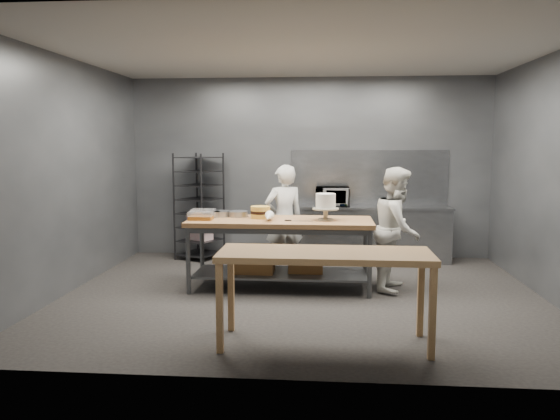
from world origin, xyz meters
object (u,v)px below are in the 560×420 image
object	(u,v)px
speed_rack	(199,207)
layer_cake	(260,212)
work_table	(279,245)
chef_right	(397,229)
near_counter	(325,261)
microwave	(332,196)
chef_behind	(284,220)
frosted_cake_stand	(326,203)

from	to	relation	value
speed_rack	layer_cake	distance (m)	2.08
work_table	chef_right	world-z (taller)	chef_right
near_counter	chef_right	distance (m)	2.27
speed_rack	chef_right	size ratio (longest dim) A/B	1.09
microwave	chef_right	bearing A→B (deg)	-65.07
near_counter	chef_behind	size ratio (longest dim) A/B	1.25
near_counter	frosted_cake_stand	size ratio (longest dim) A/B	5.78
frosted_cake_stand	near_counter	bearing A→B (deg)	-90.10
near_counter	chef_right	world-z (taller)	chef_right
chef_right	work_table	bearing A→B (deg)	108.15
work_table	chef_behind	xyz separation A→B (m)	(0.01, 0.81, 0.23)
work_table	layer_cake	xyz separation A→B (m)	(-0.25, 0.08, 0.43)
chef_behind	microwave	size ratio (longest dim) A/B	2.96
work_table	chef_behind	bearing A→B (deg)	89.64
microwave	layer_cake	world-z (taller)	microwave
work_table	chef_behind	size ratio (longest dim) A/B	1.50
frosted_cake_stand	layer_cake	xyz separation A→B (m)	(-0.86, 0.12, -0.14)
chef_behind	near_counter	bearing A→B (deg)	77.48
microwave	layer_cake	xyz separation A→B (m)	(-0.97, -1.76, -0.05)
work_table	microwave	size ratio (longest dim) A/B	4.43
frosted_cake_stand	chef_right	bearing A→B (deg)	6.29
frosted_cake_stand	layer_cake	world-z (taller)	frosted_cake_stand
chef_right	layer_cake	world-z (taller)	chef_right
speed_rack	layer_cake	xyz separation A→B (m)	(1.22, -1.68, 0.14)
near_counter	frosted_cake_stand	xyz separation A→B (m)	(0.00, 1.97, 0.33)
speed_rack	layer_cake	bearing A→B (deg)	-53.96
work_table	frosted_cake_stand	xyz separation A→B (m)	(0.61, -0.04, 0.57)
chef_right	microwave	bearing A→B (deg)	40.66
work_table	microwave	xyz separation A→B (m)	(0.72, 1.84, 0.48)
layer_cake	speed_rack	bearing A→B (deg)	126.04
chef_behind	chef_right	distance (m)	1.71
work_table	chef_right	size ratio (longest dim) A/B	1.49
speed_rack	microwave	world-z (taller)	speed_rack
layer_cake	chef_behind	bearing A→B (deg)	70.35
near_counter	chef_right	bearing A→B (deg)	65.66
frosted_cake_stand	chef_behind	bearing A→B (deg)	125.68
near_counter	chef_behind	distance (m)	2.87
microwave	near_counter	bearing A→B (deg)	-91.68
near_counter	chef_right	size ratio (longest dim) A/B	1.24
near_counter	speed_rack	bearing A→B (deg)	118.95
work_table	frosted_cake_stand	size ratio (longest dim) A/B	6.93
frosted_cake_stand	layer_cake	bearing A→B (deg)	172.24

